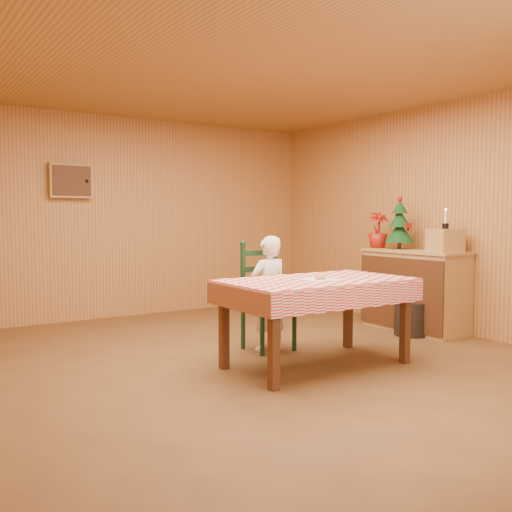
# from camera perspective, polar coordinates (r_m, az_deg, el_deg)

# --- Properties ---
(ground) EXTENTS (6.00, 6.00, 0.00)m
(ground) POSITION_cam_1_polar(r_m,az_deg,el_deg) (5.25, 1.23, -10.54)
(ground) COLOR brown
(ground) RESTS_ON ground
(cabin_walls) EXTENTS (5.10, 6.05, 2.65)m
(cabin_walls) POSITION_cam_1_polar(r_m,az_deg,el_deg) (5.54, -1.95, 9.26)
(cabin_walls) COLOR #BE8144
(cabin_walls) RESTS_ON ground
(dining_table) EXTENTS (1.66, 0.96, 0.77)m
(dining_table) POSITION_cam_1_polar(r_m,az_deg,el_deg) (5.01, 6.07, -3.24)
(dining_table) COLOR #4F2A15
(dining_table) RESTS_ON ground
(ladder_chair) EXTENTS (0.44, 0.40, 1.08)m
(ladder_chair) POSITION_cam_1_polar(r_m,az_deg,el_deg) (5.65, 0.93, -4.27)
(ladder_chair) COLOR black
(ladder_chair) RESTS_ON ground
(seated_child) EXTENTS (0.41, 0.27, 1.12)m
(seated_child) POSITION_cam_1_polar(r_m,az_deg,el_deg) (5.60, 1.27, -3.74)
(seated_child) COLOR white
(seated_child) RESTS_ON ground
(napkin) EXTENTS (0.27, 0.27, 0.00)m
(napkin) POSITION_cam_1_polar(r_m,az_deg,el_deg) (4.96, 6.44, -2.34)
(napkin) COLOR white
(napkin) RESTS_ON dining_table
(donut) EXTENTS (0.12, 0.12, 0.03)m
(donut) POSITION_cam_1_polar(r_m,az_deg,el_deg) (4.96, 6.45, -2.12)
(donut) COLOR #BB8C43
(donut) RESTS_ON napkin
(shelf_unit) EXTENTS (0.54, 1.24, 0.93)m
(shelf_unit) POSITION_cam_1_polar(r_m,az_deg,el_deg) (6.82, 15.58, -3.31)
(shelf_unit) COLOR tan
(shelf_unit) RESTS_ON ground
(crate) EXTENTS (0.35, 0.35, 0.25)m
(crate) POSITION_cam_1_polar(r_m,az_deg,el_deg) (6.53, 18.39, 1.50)
(crate) COLOR tan
(crate) RESTS_ON shelf_unit
(christmas_tree) EXTENTS (0.34, 0.34, 0.62)m
(christmas_tree) POSITION_cam_1_polar(r_m,az_deg,el_deg) (6.94, 14.18, 3.01)
(christmas_tree) COLOR #4F2A15
(christmas_tree) RESTS_ON shelf_unit
(flower_arrangement) EXTENTS (0.32, 0.32, 0.44)m
(flower_arrangement) POSITION_cam_1_polar(r_m,az_deg,el_deg) (7.11, 12.10, 2.55)
(flower_arrangement) COLOR maroon
(flower_arrangement) RESTS_ON shelf_unit
(candle_set) EXTENTS (0.07, 0.07, 0.22)m
(candle_set) POSITION_cam_1_polar(r_m,az_deg,el_deg) (6.52, 18.42, 3.17)
(candle_set) COLOR black
(candle_set) RESTS_ON crate
(storage_bin) EXTENTS (0.47, 0.47, 0.37)m
(storage_bin) POSITION_cam_1_polar(r_m,az_deg,el_deg) (6.56, 15.29, -6.06)
(storage_bin) COLOR black
(storage_bin) RESTS_ON ground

